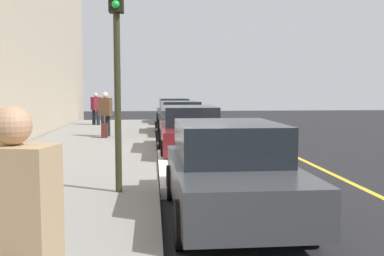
{
  "coord_description": "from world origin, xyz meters",
  "views": [
    {
      "loc": [
        13.98,
        -1.11,
        2.05
      ],
      "look_at": [
        1.6,
        -0.02,
        0.97
      ],
      "focal_mm": 41.87,
      "sensor_mm": 36.0,
      "label": 1
    }
  ],
  "objects_px": {
    "parked_car_black": "(180,118)",
    "parked_car_charcoal": "(229,170)",
    "parked_car_green": "(174,112)",
    "pedestrian_burgundy_coat": "(96,108)",
    "pedestrian_tan_coat": "(16,245)",
    "parked_car_maroon": "(190,130)",
    "pedestrian_brown_coat": "(105,113)",
    "traffic_light_pole": "(117,44)",
    "rolling_suitcase": "(105,131)"
  },
  "relations": [
    {
      "from": "pedestrian_burgundy_coat",
      "to": "rolling_suitcase",
      "type": "distance_m",
      "value": 6.61
    },
    {
      "from": "parked_car_maroon",
      "to": "rolling_suitcase",
      "type": "relative_size",
      "value": 5.19
    },
    {
      "from": "pedestrian_tan_coat",
      "to": "pedestrian_brown_coat",
      "type": "distance_m",
      "value": 15.41
    },
    {
      "from": "parked_car_maroon",
      "to": "traffic_light_pole",
      "type": "distance_m",
      "value": 6.26
    },
    {
      "from": "parked_car_black",
      "to": "rolling_suitcase",
      "type": "relative_size",
      "value": 5.19
    },
    {
      "from": "pedestrian_tan_coat",
      "to": "pedestrian_burgundy_coat",
      "type": "xyz_separation_m",
      "value": [
        -21.46,
        -2.19,
        -0.05
      ]
    },
    {
      "from": "parked_car_black",
      "to": "traffic_light_pole",
      "type": "bearing_deg",
      "value": -9.24
    },
    {
      "from": "traffic_light_pole",
      "to": "rolling_suitcase",
      "type": "relative_size",
      "value": 4.36
    },
    {
      "from": "parked_car_charcoal",
      "to": "pedestrian_tan_coat",
      "type": "xyz_separation_m",
      "value": [
        4.25,
        -2.04,
        0.35
      ]
    },
    {
      "from": "parked_car_charcoal",
      "to": "rolling_suitcase",
      "type": "height_order",
      "value": "parked_car_charcoal"
    },
    {
      "from": "parked_car_black",
      "to": "rolling_suitcase",
      "type": "height_order",
      "value": "parked_car_black"
    },
    {
      "from": "parked_car_black",
      "to": "traffic_light_pole",
      "type": "height_order",
      "value": "traffic_light_pole"
    },
    {
      "from": "parked_car_black",
      "to": "pedestrian_burgundy_coat",
      "type": "relative_size",
      "value": 2.77
    },
    {
      "from": "parked_car_maroon",
      "to": "pedestrian_burgundy_coat",
      "type": "height_order",
      "value": "pedestrian_burgundy_coat"
    },
    {
      "from": "parked_car_charcoal",
      "to": "parked_car_maroon",
      "type": "bearing_deg",
      "value": -179.57
    },
    {
      "from": "parked_car_green",
      "to": "rolling_suitcase",
      "type": "bearing_deg",
      "value": -21.24
    },
    {
      "from": "parked_car_maroon",
      "to": "pedestrian_brown_coat",
      "type": "height_order",
      "value": "pedestrian_brown_coat"
    },
    {
      "from": "pedestrian_burgundy_coat",
      "to": "rolling_suitcase",
      "type": "relative_size",
      "value": 1.87
    },
    {
      "from": "parked_car_green",
      "to": "traffic_light_pole",
      "type": "distance_m",
      "value": 17.63
    },
    {
      "from": "pedestrian_brown_coat",
      "to": "parked_car_green",
      "type": "bearing_deg",
      "value": 157.79
    },
    {
      "from": "parked_car_black",
      "to": "parked_car_charcoal",
      "type": "distance_m",
      "value": 12.7
    },
    {
      "from": "rolling_suitcase",
      "to": "parked_car_charcoal",
      "type": "bearing_deg",
      "value": 16.1
    },
    {
      "from": "pedestrian_burgundy_coat",
      "to": "pedestrian_tan_coat",
      "type": "bearing_deg",
      "value": 5.83
    },
    {
      "from": "parked_car_green",
      "to": "pedestrian_brown_coat",
      "type": "relative_size",
      "value": 2.54
    },
    {
      "from": "parked_car_charcoal",
      "to": "pedestrian_tan_coat",
      "type": "bearing_deg",
      "value": -25.63
    },
    {
      "from": "pedestrian_brown_coat",
      "to": "traffic_light_pole",
      "type": "height_order",
      "value": "traffic_light_pole"
    },
    {
      "from": "pedestrian_burgundy_coat",
      "to": "traffic_light_pole",
      "type": "relative_size",
      "value": 0.43
    },
    {
      "from": "parked_car_green",
      "to": "parked_car_black",
      "type": "relative_size",
      "value": 0.96
    },
    {
      "from": "parked_car_black",
      "to": "parked_car_green",
      "type": "bearing_deg",
      "value": -179.91
    },
    {
      "from": "traffic_light_pole",
      "to": "rolling_suitcase",
      "type": "xyz_separation_m",
      "value": [
        -9.44,
        -1.25,
        -2.43
      ]
    },
    {
      "from": "traffic_light_pole",
      "to": "pedestrian_burgundy_coat",
      "type": "bearing_deg",
      "value": -171.49
    },
    {
      "from": "parked_car_maroon",
      "to": "pedestrian_burgundy_coat",
      "type": "bearing_deg",
      "value": -157.94
    },
    {
      "from": "pedestrian_brown_coat",
      "to": "traffic_light_pole",
      "type": "xyz_separation_m",
      "value": [
        9.84,
        1.25,
        1.75
      ]
    },
    {
      "from": "parked_car_green",
      "to": "traffic_light_pole",
      "type": "height_order",
      "value": "traffic_light_pole"
    },
    {
      "from": "parked_car_green",
      "to": "parked_car_maroon",
      "type": "xyz_separation_m",
      "value": [
        11.79,
        -0.05,
        0.0
      ]
    },
    {
      "from": "parked_car_charcoal",
      "to": "pedestrian_brown_coat",
      "type": "distance_m",
      "value": 11.55
    },
    {
      "from": "pedestrian_burgundy_coat",
      "to": "pedestrian_brown_coat",
      "type": "relative_size",
      "value": 0.95
    },
    {
      "from": "pedestrian_brown_coat",
      "to": "pedestrian_burgundy_coat",
      "type": "bearing_deg",
      "value": -169.43
    },
    {
      "from": "parked_car_green",
      "to": "parked_car_black",
      "type": "distance_m",
      "value": 5.99
    },
    {
      "from": "pedestrian_burgundy_coat",
      "to": "rolling_suitcase",
      "type": "bearing_deg",
      "value": 9.91
    },
    {
      "from": "parked_car_black",
      "to": "pedestrian_tan_coat",
      "type": "bearing_deg",
      "value": -6.89
    },
    {
      "from": "parked_car_charcoal",
      "to": "pedestrian_tan_coat",
      "type": "relative_size",
      "value": 2.32
    },
    {
      "from": "parked_car_green",
      "to": "pedestrian_tan_coat",
      "type": "height_order",
      "value": "pedestrian_tan_coat"
    },
    {
      "from": "pedestrian_tan_coat",
      "to": "traffic_light_pole",
      "type": "relative_size",
      "value": 0.45
    },
    {
      "from": "parked_car_black",
      "to": "pedestrian_brown_coat",
      "type": "xyz_separation_m",
      "value": [
        1.58,
        -3.1,
        0.34
      ]
    },
    {
      "from": "parked_car_black",
      "to": "parked_car_charcoal",
      "type": "xyz_separation_m",
      "value": [
        12.7,
        -0.01,
        -0.0
      ]
    },
    {
      "from": "parked_car_black",
      "to": "pedestrian_tan_coat",
      "type": "xyz_separation_m",
      "value": [
        16.95,
        -2.05,
        0.35
      ]
    },
    {
      "from": "parked_car_black",
      "to": "pedestrian_burgundy_coat",
      "type": "distance_m",
      "value": 6.19
    },
    {
      "from": "pedestrian_brown_coat",
      "to": "parked_car_maroon",
      "type": "bearing_deg",
      "value": 35.8
    },
    {
      "from": "rolling_suitcase",
      "to": "parked_car_black",
      "type": "bearing_deg",
      "value": 122.41
    }
  ]
}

